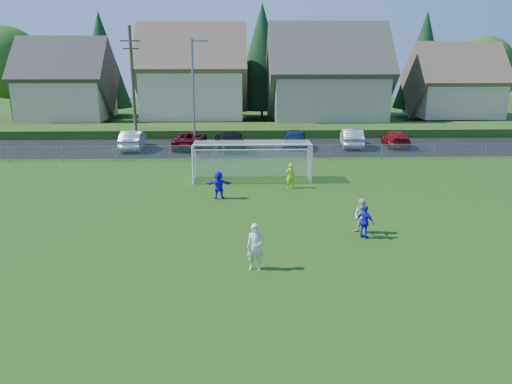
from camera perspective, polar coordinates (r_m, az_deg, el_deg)
ground at (r=16.91m, az=0.87°, el=-11.89°), size 160.00×160.00×0.00m
asphalt_lot at (r=43.21m, az=-0.81°, el=5.12°), size 60.00×60.00×0.00m
grass_embankment at (r=50.55m, az=-0.96°, el=7.09°), size 70.00×6.00×0.80m
soccer_ball at (r=20.65m, az=-0.35°, el=-6.30°), size 0.22×0.22×0.22m
player_white_a at (r=18.53m, az=-0.07°, el=-6.31°), size 0.68×0.47×1.79m
player_white_b at (r=22.69m, az=12.01°, el=-2.76°), size 0.98×0.99×1.61m
player_blue_a at (r=22.21m, az=12.35°, el=-3.37°), size 0.87×0.86×1.47m
player_blue_b at (r=27.69m, az=-4.26°, el=0.81°), size 1.46×0.49×1.56m
goalkeeper at (r=29.90m, az=3.94°, el=1.86°), size 0.61×0.46×1.51m
car_b at (r=43.50m, az=-13.91°, el=5.80°), size 1.97×4.94×1.60m
car_c at (r=43.27m, az=-7.57°, el=6.00°), size 2.71×5.46×1.49m
car_d at (r=42.41m, az=-2.98°, el=5.98°), size 2.91×5.69×1.58m
car_e at (r=43.24m, az=4.43°, el=6.18°), size 2.34×4.96×1.64m
car_f at (r=44.17m, az=10.87°, el=6.11°), size 2.23×4.97×1.59m
car_g at (r=45.20m, az=15.67°, el=5.88°), size 2.35×4.87×1.37m
soccer_goal at (r=31.66m, az=-0.46°, el=4.28°), size 7.42×1.90×2.50m
chainlink_fence at (r=37.69m, az=-0.67°, el=4.55°), size 52.06×0.06×1.20m
streetlight at (r=41.28m, az=-7.10°, el=11.29°), size 1.38×0.18×9.00m
utility_pole at (r=42.99m, az=-13.86°, el=11.54°), size 1.60×0.26×10.00m
houses_row at (r=57.53m, az=0.92°, el=15.04°), size 53.90×11.45×13.27m
tree_row at (r=63.77m, az=-0.21°, el=14.70°), size 65.98×12.36×13.80m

